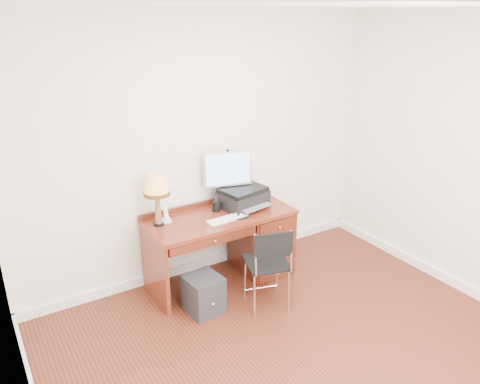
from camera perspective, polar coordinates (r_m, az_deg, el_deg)
ground at (r=4.15m, az=7.83°, el=-19.20°), size 4.00×4.00×0.00m
room_shell at (r=4.51m, az=2.66°, el=-14.42°), size 4.00×4.00×4.00m
desk at (r=5.02m, az=0.82°, el=-5.53°), size 1.50×0.67×0.75m
monitor at (r=4.83m, az=-1.56°, el=2.46°), size 0.51×0.22×0.59m
keyboard at (r=4.62m, az=-1.54°, el=-3.27°), size 0.43×0.15×0.02m
mouse_pad at (r=4.70m, az=-0.15°, el=-2.75°), size 0.21×0.21×0.04m
printer at (r=4.90m, az=0.35°, el=-0.63°), size 0.52×0.44×0.21m
leg_lamp at (r=4.44m, az=-10.15°, el=0.51°), size 0.25×0.25×0.52m
phone at (r=4.61m, az=-9.01°, el=-3.06°), size 0.09×0.09×0.17m
pen_cup at (r=4.80m, az=-2.92°, el=-1.76°), size 0.08×0.08×0.11m
chair at (r=4.42m, az=3.78°, el=-8.19°), size 0.49×0.50×0.84m
equipment_box at (r=4.52m, az=-4.47°, el=-12.28°), size 0.35×0.35×0.37m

